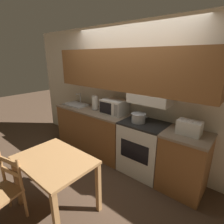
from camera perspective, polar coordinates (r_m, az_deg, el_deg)
ground_plane at (r=3.82m, az=4.72°, el=-13.41°), size 16.00×16.00×0.00m
wall_back at (r=3.24m, az=4.87°, el=9.38°), size 5.51×0.38×2.55m
lower_counter_main at (r=3.82m, az=-6.31°, el=-5.68°), size 1.73×0.60×0.92m
lower_counter_right_stub at (r=2.91m, az=22.41°, el=-14.98°), size 0.65×0.60×0.92m
stove_range at (r=3.14m, az=10.03°, el=-11.35°), size 0.74×0.58×0.92m
cooking_pot at (r=2.93m, az=8.66°, el=-1.80°), size 0.32×0.24×0.15m
microwave at (r=3.32m, az=0.78°, el=1.76°), size 0.46×0.37×0.27m
toaster at (r=2.67m, az=23.92°, el=-4.67°), size 0.33×0.20×0.20m
sink_basin at (r=4.03m, az=-11.59°, el=2.51°), size 0.56×0.35×0.25m
paper_towel_roll at (r=3.60m, az=-5.54°, el=2.99°), size 0.14×0.14×0.28m
dining_table at (r=2.43m, az=-18.16°, el=-16.69°), size 0.99×0.70×0.75m
chair_left_of_table at (r=2.65m, az=-31.99°, el=-21.34°), size 0.45×0.45×0.85m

